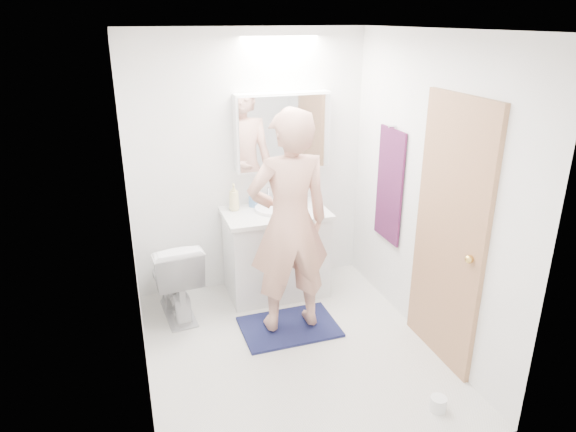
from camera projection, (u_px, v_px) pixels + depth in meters
name	position (u px, v px, depth m)	size (l,w,h in m)	color
floor	(292.00, 351.00, 4.10)	(2.50, 2.50, 0.00)	silver
ceiling	(293.00, 29.00, 3.24)	(2.50, 2.50, 0.00)	white
wall_back	(249.00, 164.00, 4.78)	(2.50, 2.50, 0.00)	white
wall_front	(372.00, 293.00, 2.56)	(2.50, 2.50, 0.00)	white
wall_left	(131.00, 227.00, 3.35)	(2.50, 2.50, 0.00)	white
wall_right	(428.00, 194.00, 3.99)	(2.50, 2.50, 0.00)	white
vanity_cabinet	(276.00, 254.00, 4.86)	(0.90, 0.55, 0.78)	silver
countertop	(275.00, 213.00, 4.71)	(0.95, 0.58, 0.04)	silver
sink_basin	(274.00, 209.00, 4.73)	(0.36, 0.36, 0.03)	white
faucet	(269.00, 196.00, 4.87)	(0.02, 0.02, 0.16)	silver
medicine_cabinet	(283.00, 132.00, 4.69)	(0.88, 0.14, 0.70)	white
mirror_panel	(285.00, 133.00, 4.62)	(0.84, 0.01, 0.66)	silver
toilet	(175.00, 277.00, 4.49)	(0.41, 0.72, 0.73)	silver
bath_rug	(289.00, 327.00, 4.40)	(0.80, 0.55, 0.02)	#1A1645
person	(289.00, 223.00, 4.06)	(0.67, 0.44, 1.82)	tan
door	(449.00, 235.00, 3.74)	(0.04, 0.80, 2.00)	tan
door_knob	(469.00, 259.00, 3.48)	(0.06, 0.06, 0.06)	gold
towel	(390.00, 186.00, 4.50)	(0.02, 0.42, 1.00)	black
towel_hook	(393.00, 126.00, 4.31)	(0.02, 0.02, 0.07)	silver
soap_bottle_a	(234.00, 197.00, 4.70)	(0.10, 0.10, 0.25)	beige
soap_bottle_b	(254.00, 199.00, 4.80)	(0.07, 0.07, 0.15)	#537EB3
toothbrush_cup	(295.00, 198.00, 4.90)	(0.10, 0.10, 0.09)	#3C54B5
toilet_paper_roll	(438.00, 404.00, 3.47)	(0.11, 0.11, 0.10)	white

